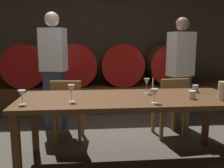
{
  "coord_description": "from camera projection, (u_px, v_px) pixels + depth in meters",
  "views": [
    {
      "loc": [
        -0.18,
        -2.53,
        1.38
      ],
      "look_at": [
        0.07,
        0.25,
        0.9
      ],
      "focal_mm": 39.37,
      "sensor_mm": 36.0,
      "label": 1
    }
  ],
  "objects": [
    {
      "name": "wine_glass_far_left",
      "position": [
        22.0,
        94.0,
        2.38
      ],
      "size": [
        0.08,
        0.08,
        0.14
      ],
      "color": "white",
      "rests_on": "dining_table"
    },
    {
      "name": "wine_glass_center_right",
      "position": [
        155.0,
        93.0,
        2.43
      ],
      "size": [
        0.08,
        0.08,
        0.15
      ],
      "color": "silver",
      "rests_on": "dining_table"
    },
    {
      "name": "wine_barrel_center_left",
      "position": [
        76.0,
        65.0,
        4.94
      ],
      "size": [
        0.82,
        0.9,
        0.82
      ],
      "color": "brown",
      "rests_on": "barrel_shelf"
    },
    {
      "name": "dining_table",
      "position": [
        128.0,
        103.0,
        2.72
      ],
      "size": [
        2.38,
        0.9,
        0.78
      ],
      "color": "#4C2D16",
      "rests_on": "ground"
    },
    {
      "name": "wine_barrel_far_left",
      "position": [
        29.0,
        65.0,
        4.86
      ],
      "size": [
        0.82,
        0.9,
        0.82
      ],
      "color": "brown",
      "rests_on": "barrel_shelf"
    },
    {
      "name": "back_wall",
      "position": [
        98.0,
        37.0,
        5.43
      ],
      "size": [
        6.71,
        0.24,
        2.96
      ],
      "primitive_type": "cube",
      "color": "#473A2D",
      "rests_on": "ground"
    },
    {
      "name": "ground_plane",
      "position": [
        108.0,
        167.0,
        2.74
      ],
      "size": [
        8.73,
        8.73,
        0.0
      ],
      "primitive_type": "plane",
      "color": "#4C443A"
    },
    {
      "name": "guest_right",
      "position": [
        180.0,
        73.0,
        3.87
      ],
      "size": [
        0.44,
        0.36,
        1.75
      ],
      "rotation": [
        0.0,
        0.0,
        3.5
      ],
      "color": "brown",
      "rests_on": "ground"
    },
    {
      "name": "wine_barrel_center_right",
      "position": [
        121.0,
        64.0,
        5.02
      ],
      "size": [
        0.82,
        0.9,
        0.82
      ],
      "color": "brown",
      "rests_on": "barrel_shelf"
    },
    {
      "name": "candle_center",
      "position": [
        153.0,
        88.0,
        3.01
      ],
      "size": [
        0.05,
        0.05,
        0.19
      ],
      "color": "olive",
      "rests_on": "dining_table"
    },
    {
      "name": "chair_right",
      "position": [
        171.0,
        105.0,
        3.52
      ],
      "size": [
        0.43,
        0.43,
        0.88
      ],
      "rotation": [
        0.0,
        0.0,
        3.23
      ],
      "color": "olive",
      "rests_on": "ground"
    },
    {
      "name": "wine_glass_far_right",
      "position": [
        147.0,
        82.0,
        2.89
      ],
      "size": [
        0.07,
        0.07,
        0.18
      ],
      "color": "silver",
      "rests_on": "dining_table"
    },
    {
      "name": "wine_glass_center_left",
      "position": [
        71.0,
        89.0,
        2.49
      ],
      "size": [
        0.07,
        0.07,
        0.18
      ],
      "color": "white",
      "rests_on": "dining_table"
    },
    {
      "name": "cup_center",
      "position": [
        195.0,
        89.0,
        2.97
      ],
      "size": [
        0.07,
        0.07,
        0.09
      ],
      "primitive_type": "cylinder",
      "color": "silver",
      "rests_on": "dining_table"
    },
    {
      "name": "wine_barrel_far_right",
      "position": [
        165.0,
        64.0,
        5.1
      ],
      "size": [
        0.82,
        0.9,
        0.82
      ],
      "color": "#513319",
      "rests_on": "barrel_shelf"
    },
    {
      "name": "pitcher",
      "position": [
        223.0,
        91.0,
        2.57
      ],
      "size": [
        0.11,
        0.11,
        0.19
      ],
      "color": "beige",
      "rests_on": "dining_table"
    },
    {
      "name": "guest_left",
      "position": [
        54.0,
        70.0,
        3.81
      ],
      "size": [
        0.43,
        0.33,
        1.82
      ],
      "rotation": [
        0.0,
        0.0,
        2.89
      ],
      "color": "#33384C",
      "rests_on": "ground"
    },
    {
      "name": "cup_left",
      "position": [
        192.0,
        95.0,
        2.63
      ],
      "size": [
        0.08,
        0.08,
        0.09
      ],
      "primitive_type": "cylinder",
      "color": "white",
      "rests_on": "dining_table"
    },
    {
      "name": "barrel_shelf",
      "position": [
        99.0,
        96.0,
        5.1
      ],
      "size": [
        6.04,
        0.9,
        0.53
      ],
      "primitive_type": "cube",
      "color": "#4C2D16",
      "rests_on": "ground"
    },
    {
      "name": "chair_left",
      "position": [
        68.0,
        108.0,
        3.35
      ],
      "size": [
        0.43,
        0.43,
        0.88
      ],
      "rotation": [
        0.0,
        0.0,
        3.06
      ],
      "color": "olive",
      "rests_on": "ground"
    }
  ]
}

